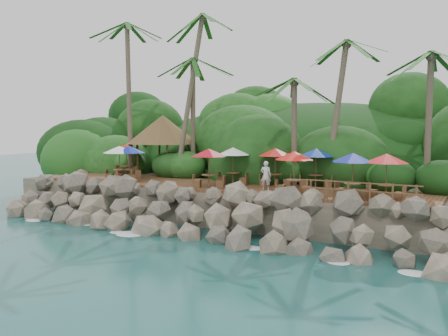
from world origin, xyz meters
The scene contains 12 objects.
ground centered at (0.00, 0.00, 0.00)m, with size 140.00×140.00×0.00m, color #19514F.
land_base centered at (0.00, 16.00, 1.05)m, with size 32.00×25.20×2.10m, color gray.
jungle_hill centered at (0.00, 23.50, 0.00)m, with size 44.80×28.00×15.40m, color #143811.
seawall centered at (0.00, 2.00, 1.15)m, with size 29.00×4.00×2.30m, color gray, non-canonical shape.
terrace centered at (0.00, 6.00, 2.20)m, with size 26.00×5.00×0.20m, color brown.
jungle_foliage centered at (0.00, 15.00, 0.00)m, with size 44.00×16.00×12.00m, color #143811, non-canonical shape.
foam_line centered at (0.00, 0.30, 0.03)m, with size 25.20×0.80×0.06m.
palms centered at (0.60, 8.63, 11.57)m, with size 27.51×6.84×13.14m.
palapa centered at (-7.34, 9.47, 5.79)m, with size 5.64×5.64×4.60m.
dining_clusters centered at (1.03, 5.48, 4.31)m, with size 21.36×5.43×2.42m.
railing centered at (9.16, 3.65, 2.91)m, with size 6.10×0.10×1.00m.
waiter centered at (3.37, 5.03, 3.17)m, with size 0.64×0.42×1.75m, color silver.
Camera 1 is at (14.98, -20.98, 6.26)m, focal length 38.74 mm.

